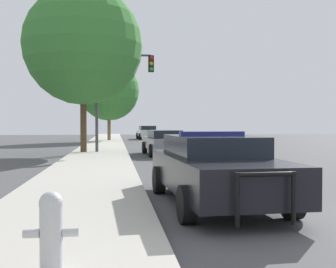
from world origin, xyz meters
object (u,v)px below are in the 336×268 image
police_car (215,167)px  traffic_light (119,82)px  tree_sidewalk_mid (83,46)px  tree_sidewalk_far (109,90)px  fire_hydrant (51,230)px  car_background_midblock (164,142)px  car_background_distant (147,132)px

police_car → traffic_light: traffic_light is taller
tree_sidewalk_mid → tree_sidewalk_far: bearing=85.8°
fire_hydrant → tree_sidewalk_far: bearing=89.8°
fire_hydrant → traffic_light: (0.89, 18.62, 3.31)m
police_car → car_background_midblock: (0.51, 13.37, -0.05)m
tree_sidewalk_far → fire_hydrant: bearing=-90.2°
traffic_light → tree_sidewalk_far: (-0.75, 15.71, 0.76)m
car_background_midblock → traffic_light: bearing=150.1°
police_car → tree_sidewalk_far: size_ratio=0.71×
car_background_distant → tree_sidewalk_far: bearing=-130.6°
police_car → tree_sidewalk_far: bearing=-87.8°
traffic_light → car_background_midblock: traffic_light is taller
traffic_light → tree_sidewalk_mid: (-1.90, -0.04, 1.93)m
fire_hydrant → traffic_light: bearing=87.3°
police_car → traffic_light: (-1.81, 14.55, 3.13)m
car_background_midblock → tree_sidewalk_far: (-3.07, 16.88, 3.94)m
police_car → traffic_light: 14.99m
traffic_light → tree_sidewalk_far: size_ratio=0.74×
police_car → tree_sidewalk_far: tree_sidewalk_far is taller
police_car → car_background_distant: police_car is taller
car_background_midblock → tree_sidewalk_mid: tree_sidewalk_mid is taller
fire_hydrant → tree_sidewalk_far: (0.14, 34.33, 4.07)m
traffic_light → car_background_distant: traffic_light is taller
police_car → tree_sidewalk_mid: (-3.71, 14.51, 5.07)m
car_background_midblock → tree_sidewalk_mid: (-4.23, 1.13, 5.12)m
police_car → car_background_distant: size_ratio=1.23×
fire_hydrant → tree_sidewalk_far: size_ratio=0.12×
car_background_distant → fire_hydrant: bearing=-99.0°
car_background_midblock → tree_sidewalk_far: 17.61m
car_background_distant → tree_sidewalk_far: tree_sidewalk_far is taller
traffic_light → tree_sidewalk_mid: bearing=-178.8°
traffic_light → tree_sidewalk_mid: 2.71m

